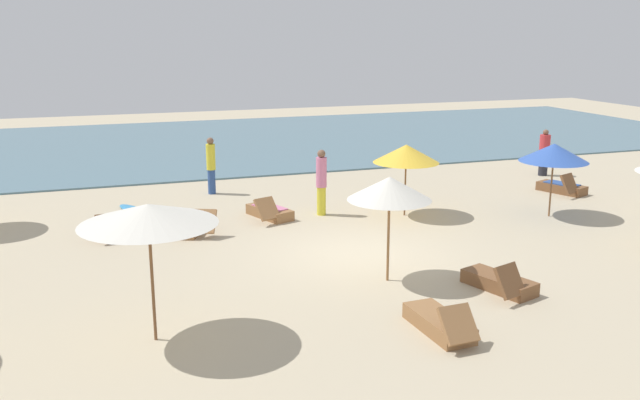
% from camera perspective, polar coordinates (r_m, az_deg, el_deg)
% --- Properties ---
extents(ground_plane, '(60.00, 60.00, 0.00)m').
position_cam_1_polar(ground_plane, '(16.02, 3.08, -4.41)').
color(ground_plane, '#BCAD8E').
extents(ocean_water, '(48.00, 16.00, 0.06)m').
position_cam_1_polar(ocean_water, '(32.01, -8.40, 4.77)').
color(ocean_water, slate).
rests_on(ocean_water, ground_plane).
extents(umbrella_1, '(1.71, 1.71, 2.20)m').
position_cam_1_polar(umbrella_1, '(13.80, 5.81, 0.96)').
color(umbrella_1, olive).
rests_on(umbrella_1, ground_plane).
extents(umbrella_3, '(1.83, 1.83, 2.00)m').
position_cam_1_polar(umbrella_3, '(18.98, 7.19, 3.85)').
color(umbrella_3, brown).
rests_on(umbrella_3, ground_plane).
extents(umbrella_6, '(1.87, 1.87, 2.05)m').
position_cam_1_polar(umbrella_6, '(19.78, 18.90, 3.75)').
color(umbrella_6, brown).
rests_on(umbrella_6, ground_plane).
extents(umbrella_7, '(2.24, 2.24, 2.35)m').
position_cam_1_polar(umbrella_7, '(11.29, -14.11, -1.16)').
color(umbrella_7, brown).
rests_on(umbrella_7, ground_plane).
extents(lounger_0, '(1.13, 1.78, 0.70)m').
position_cam_1_polar(lounger_0, '(18.94, -4.23, -0.98)').
color(lounger_0, olive).
rests_on(lounger_0, ground_plane).
extents(lounger_1, '(0.67, 1.72, 0.69)m').
position_cam_1_polar(lounger_1, '(12.06, 10.00, -10.07)').
color(lounger_1, olive).
rests_on(lounger_1, ground_plane).
extents(lounger_3, '(1.07, 1.74, 0.74)m').
position_cam_1_polar(lounger_3, '(14.15, 14.75, -6.65)').
color(lounger_3, brown).
rests_on(lounger_3, ground_plane).
extents(lounger_4, '(1.20, 1.78, 0.70)m').
position_cam_1_polar(lounger_4, '(17.85, -10.68, -2.14)').
color(lounger_4, olive).
rests_on(lounger_4, ground_plane).
extents(lounger_5, '(0.87, 1.77, 0.68)m').
position_cam_1_polar(lounger_5, '(18.14, -16.83, -2.23)').
color(lounger_5, brown).
rests_on(lounger_5, ground_plane).
extents(lounger_6, '(1.14, 1.74, 0.74)m').
position_cam_1_polar(lounger_6, '(23.12, 19.52, 0.98)').
color(lounger_6, brown).
rests_on(lounger_6, ground_plane).
extents(person_0, '(0.49, 0.49, 1.65)m').
position_cam_1_polar(person_0, '(25.63, 18.16, 3.77)').
color(person_0, '#26262D').
rests_on(person_0, ground_plane).
extents(person_2, '(0.33, 0.33, 1.85)m').
position_cam_1_polar(person_2, '(19.04, 0.12, 1.56)').
color(person_2, yellow).
rests_on(person_2, ground_plane).
extents(person_3, '(0.38, 0.38, 1.80)m').
position_cam_1_polar(person_3, '(21.82, -9.06, 2.91)').
color(person_3, '#2D4C8C').
rests_on(person_3, ground_plane).
extents(surfboard, '(1.15, 1.97, 0.07)m').
position_cam_1_polar(surfboard, '(20.22, -15.04, -0.88)').
color(surfboard, '#338CCC').
rests_on(surfboard, ground_plane).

